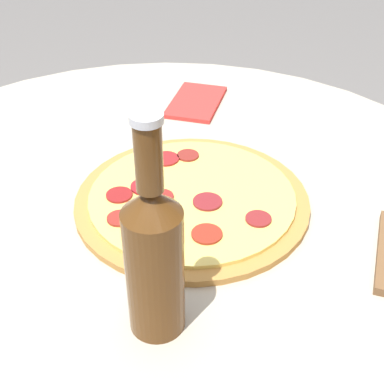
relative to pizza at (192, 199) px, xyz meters
The scene contains 4 objects.
table 0.21m from the pizza, 71.82° to the right, with size 1.08×1.08×0.73m.
pizza is the anchor object (origin of this frame).
beer_bottle 0.25m from the pizza, ahead, with size 0.06×0.06×0.27m.
napkin 0.33m from the pizza, behind, with size 0.16×0.10×0.01m.
Camera 1 is at (0.61, 0.16, 1.21)m, focal length 50.00 mm.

